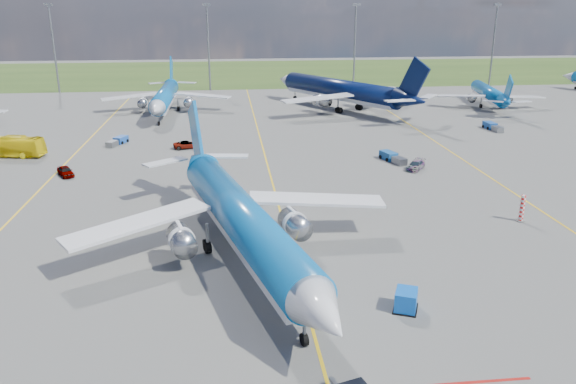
{
  "coord_description": "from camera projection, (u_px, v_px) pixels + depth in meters",
  "views": [
    {
      "loc": [
        -5.72,
        -46.31,
        22.81
      ],
      "look_at": [
        0.36,
        8.98,
        4.0
      ],
      "focal_mm": 35.0,
      "sensor_mm": 36.0,
      "label": 1
    }
  ],
  "objects": [
    {
      "name": "apron_bus",
      "position": [
        7.0,
        146.0,
        87.17
      ],
      "size": [
        11.84,
        4.94,
        3.21
      ],
      "primitive_type": "imported",
      "rotation": [
        0.0,
        0.0,
        1.37
      ],
      "color": "yellow",
      "rests_on": "ground"
    },
    {
      "name": "service_car_a",
      "position": [
        65.0,
        171.0,
        77.6
      ],
      "size": [
        3.32,
        4.25,
        1.35
      ],
      "primitive_type": "imported",
      "rotation": [
        0.0,
        0.0,
        0.5
      ],
      "color": "#999999",
      "rests_on": "ground"
    },
    {
      "name": "ground",
      "position": [
        295.0,
        264.0,
        51.5
      ],
      "size": [
        400.0,
        400.0,
        0.0
      ],
      "primitive_type": "plane",
      "color": "#50504D",
      "rests_on": "ground"
    },
    {
      "name": "bg_jet_nnw",
      "position": [
        166.0,
        113.0,
        122.06
      ],
      "size": [
        30.43,
        39.75,
        10.34
      ],
      "primitive_type": null,
      "rotation": [
        0.0,
        0.0,
        -0.01
      ],
      "color": "#0B5AA0",
      "rests_on": "ground"
    },
    {
      "name": "baggage_tug_e",
      "position": [
        492.0,
        127.0,
        105.89
      ],
      "size": [
        1.79,
        5.61,
        1.24
      ],
      "rotation": [
        0.0,
        0.0,
        0.06
      ],
      "color": "#184692",
      "rests_on": "ground"
    },
    {
      "name": "uld_container",
      "position": [
        406.0,
        300.0,
        43.72
      ],
      "size": [
        2.29,
        2.5,
        1.62
      ],
      "primitive_type": "cube",
      "rotation": [
        0.0,
        0.0,
        -0.41
      ],
      "color": "blue",
      "rests_on": "ground"
    },
    {
      "name": "taxiway_lines",
      "position": [
        272.0,
        176.0,
        77.6
      ],
      "size": [
        60.25,
        160.0,
        0.02
      ],
      "color": "yellow",
      "rests_on": "ground"
    },
    {
      "name": "warning_post",
      "position": [
        522.0,
        208.0,
        61.25
      ],
      "size": [
        0.5,
        0.5,
        3.0
      ],
      "primitive_type": "cylinder",
      "color": "red",
      "rests_on": "ground"
    },
    {
      "name": "floodlight_masts",
      "position": [
        283.0,
        42.0,
        152.09
      ],
      "size": [
        202.2,
        0.5,
        22.7
      ],
      "color": "slate",
      "rests_on": "ground"
    },
    {
      "name": "service_car_c",
      "position": [
        416.0,
        165.0,
        80.65
      ],
      "size": [
        3.98,
        4.48,
        1.25
      ],
      "primitive_type": "imported",
      "rotation": [
        0.0,
        0.0,
        -0.65
      ],
      "color": "#999999",
      "rests_on": "ground"
    },
    {
      "name": "baggage_tug_c",
      "position": [
        118.0,
        141.0,
        95.12
      ],
      "size": [
        3.18,
        5.16,
        1.13
      ],
      "rotation": [
        0.0,
        0.0,
        -0.4
      ],
      "color": "#1B4BA4",
      "rests_on": "ground"
    },
    {
      "name": "baggage_tug_w",
      "position": [
        392.0,
        157.0,
        84.85
      ],
      "size": [
        3.05,
        5.72,
        1.24
      ],
      "rotation": [
        0.0,
        0.0,
        0.3
      ],
      "color": "#174E8D",
      "rests_on": "ground"
    },
    {
      "name": "bg_jet_ne",
      "position": [
        487.0,
        106.0,
        130.12
      ],
      "size": [
        31.34,
        37.61,
        8.73
      ],
      "primitive_type": null,
      "rotation": [
        0.0,
        0.0,
        2.95
      ],
      "color": "#0B5AA0",
      "rests_on": "ground"
    },
    {
      "name": "bg_jet_n",
      "position": [
        339.0,
        109.0,
        126.32
      ],
      "size": [
        56.72,
        60.68,
        12.72
      ],
      "primitive_type": null,
      "rotation": [
        0.0,
        0.0,
        3.68
      ],
      "color": "#061239",
      "rests_on": "ground"
    },
    {
      "name": "main_airliner",
      "position": [
        244.0,
        260.0,
        52.45
      ],
      "size": [
        43.99,
        51.53,
        11.63
      ],
      "primitive_type": null,
      "rotation": [
        0.0,
        0.0,
        0.26
      ],
      "color": "#0B5AA0",
      "rests_on": "ground"
    },
    {
      "name": "service_car_b",
      "position": [
        187.0,
        145.0,
        92.35
      ],
      "size": [
        4.89,
        3.09,
        1.26
      ],
      "primitive_type": "imported",
      "rotation": [
        0.0,
        0.0,
        1.81
      ],
      "color": "#999999",
      "rests_on": "ground"
    },
    {
      "name": "grass_strip",
      "position": [
        242.0,
        73.0,
        192.74
      ],
      "size": [
        400.0,
        80.0,
        0.01
      ],
      "primitive_type": "cube",
      "color": "#2D4719",
      "rests_on": "ground"
    }
  ]
}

